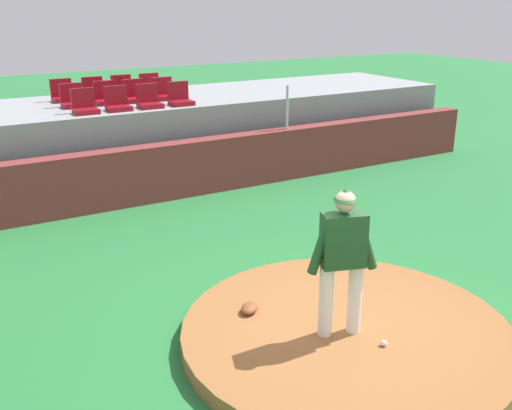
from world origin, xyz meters
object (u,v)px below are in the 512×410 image
fielding_glove (249,308)px  stadium_chair_4 (73,100)px  stadium_chair_7 (164,93)px  stadium_chair_8 (63,94)px  stadium_chair_11 (151,88)px  stadium_chair_0 (85,106)px  stadium_chair_3 (180,98)px  stadium_chair_6 (135,95)px  stadium_chair_1 (117,103)px  pitcher (343,252)px  stadium_chair_10 (123,90)px  stadium_chair_9 (94,92)px  baseball (384,343)px  stadium_chair_2 (149,100)px  stadium_chair_5 (106,97)px

fielding_glove → stadium_chair_4: 7.51m
stadium_chair_7 → stadium_chair_8: (-2.10, 0.90, 0.00)m
stadium_chair_7 → stadium_chair_11: (0.01, 0.88, 0.00)m
stadium_chair_0 → stadium_chair_4: size_ratio=1.00×
stadium_chair_7 → stadium_chair_3: bearing=91.6°
stadium_chair_0 → stadium_chair_6: same height
stadium_chair_1 → pitcher: bearing=91.4°
stadium_chair_1 → stadium_chair_10: (0.70, 1.76, 0.00)m
stadium_chair_8 → stadium_chair_9: size_ratio=1.00×
stadium_chair_4 → stadium_chair_7: same height
baseball → stadium_chair_2: (0.24, 7.89, 1.64)m
fielding_glove → stadium_chair_3: bearing=30.6°
pitcher → stadium_chair_4: stadium_chair_4 is taller
stadium_chair_3 → stadium_chair_7: same height
stadium_chair_10 → stadium_chair_5: bearing=52.2°
stadium_chair_2 → stadium_chair_6: bearing=-90.1°
stadium_chair_3 → stadium_chair_8: bearing=-39.9°
fielding_glove → stadium_chair_3: size_ratio=0.60×
stadium_chair_4 → baseball: bearing=97.6°
stadium_chair_2 → stadium_chair_9: same height
stadium_chair_5 → stadium_chair_11: 1.60m
fielding_glove → stadium_chair_0: (-0.20, 6.46, 1.62)m
pitcher → stadium_chair_11: stadium_chair_11 is taller
stadium_chair_1 → stadium_chair_2: size_ratio=1.00×
stadium_chair_3 → stadium_chair_8: same height
stadium_chair_2 → stadium_chair_9: bearing=-68.6°
fielding_glove → stadium_chair_0: bearing=48.7°
pitcher → stadium_chair_4: 8.36m
stadium_chair_5 → stadium_chair_4: bearing=2.2°
stadium_chair_5 → stadium_chair_8: same height
stadium_chair_7 → stadium_chair_0: bearing=22.4°
fielding_glove → stadium_chair_5: stadium_chair_5 is taller
baseball → stadium_chair_9: 9.80m
stadium_chair_2 → stadium_chair_6: same height
stadium_chair_4 → stadium_chair_8: (-0.01, 0.88, 0.00)m
pitcher → stadium_chair_4: (-0.90, 8.28, 0.64)m
stadium_chair_2 → stadium_chair_6: 0.88m
stadium_chair_1 → stadium_chair_9: size_ratio=1.00×
stadium_chair_6 → stadium_chair_10: same height
baseball → stadium_chair_9: size_ratio=0.15×
stadium_chair_1 → stadium_chair_8: (-0.72, 1.75, 0.00)m
baseball → stadium_chair_7: (0.93, 8.76, 1.64)m
fielding_glove → stadium_chair_9: stadium_chair_9 is taller
fielding_glove → stadium_chair_7: (1.87, 7.31, 1.62)m
stadium_chair_3 → stadium_chair_6: (-0.72, 0.90, 0.00)m
stadium_chair_11 → stadium_chair_8: bearing=-0.4°
stadium_chair_11 → stadium_chair_6: bearing=51.0°
fielding_glove → stadium_chair_8: bearing=48.6°
stadium_chair_4 → stadium_chair_9: (0.71, 0.88, 0.00)m
baseball → stadium_chair_10: 9.81m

